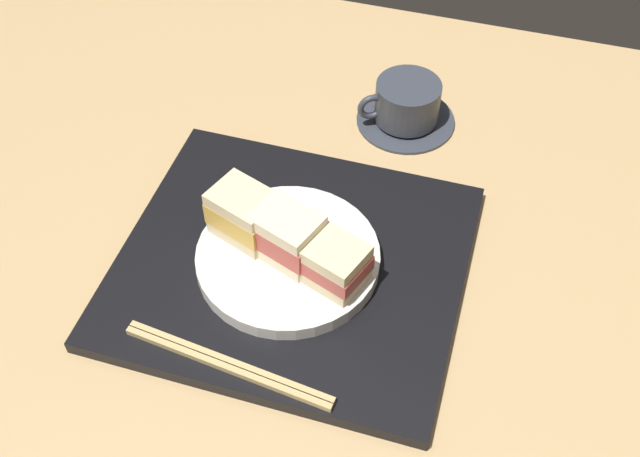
# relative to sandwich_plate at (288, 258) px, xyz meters

# --- Properties ---
(ground_plane) EXTENTS (1.40, 1.00, 0.03)m
(ground_plane) POSITION_rel_sandwich_plate_xyz_m (0.04, 0.02, -0.04)
(ground_plane) COLOR tan
(serving_tray) EXTENTS (0.36, 0.33, 0.02)m
(serving_tray) POSITION_rel_sandwich_plate_xyz_m (0.00, 0.00, -0.02)
(serving_tray) COLOR black
(serving_tray) RESTS_ON ground_plane
(sandwich_plate) EXTENTS (0.19, 0.19, 0.02)m
(sandwich_plate) POSITION_rel_sandwich_plate_xyz_m (0.00, 0.00, 0.00)
(sandwich_plate) COLOR silver
(sandwich_plate) RESTS_ON serving_tray
(sandwich_near) EXTENTS (0.08, 0.07, 0.06)m
(sandwich_near) POSITION_rel_sandwich_plate_xyz_m (-0.05, 0.02, 0.04)
(sandwich_near) COLOR beige
(sandwich_near) RESTS_ON sandwich_plate
(sandwich_middle) EXTENTS (0.08, 0.07, 0.06)m
(sandwich_middle) POSITION_rel_sandwich_plate_xyz_m (-0.00, -0.00, 0.04)
(sandwich_middle) COLOR beige
(sandwich_middle) RESTS_ON sandwich_plate
(sandwich_far) EXTENTS (0.08, 0.07, 0.05)m
(sandwich_far) POSITION_rel_sandwich_plate_xyz_m (0.05, -0.02, 0.03)
(sandwich_far) COLOR beige
(sandwich_far) RESTS_ON sandwich_plate
(chopsticks_pair) EXTENTS (0.22, 0.04, 0.01)m
(chopsticks_pair) POSITION_rel_sandwich_plate_xyz_m (-0.02, -0.14, -0.00)
(chopsticks_pair) COLOR tan
(chopsticks_pair) RESTS_ON serving_tray
(coffee_cup) EXTENTS (0.13, 0.13, 0.06)m
(coffee_cup) POSITION_rel_sandwich_plate_xyz_m (0.07, 0.27, 0.00)
(coffee_cup) COLOR #333842
(coffee_cup) RESTS_ON ground_plane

